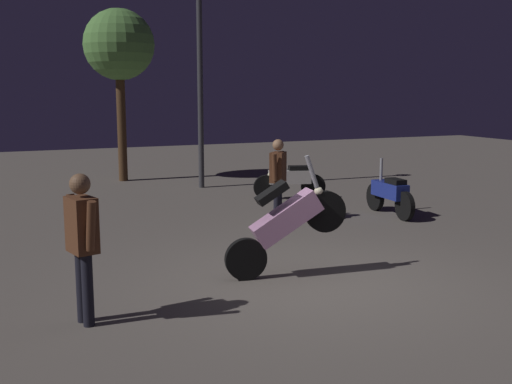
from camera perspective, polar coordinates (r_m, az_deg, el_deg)
name	(u,v)px	position (r m, az deg, el deg)	size (l,w,h in m)	color
ground_plane	(315,283)	(8.27, 5.39, -8.20)	(40.00, 40.00, 0.00)	#605951
motorcycle_pink_foreground	(286,222)	(8.31, 2.72, -2.77)	(1.66, 0.44, 1.63)	black
motorcycle_white_parked_left	(290,180)	(14.30, 3.10, 1.10)	(1.62, 0.56, 1.11)	black
motorcycle_blue_parked_right	(390,194)	(12.71, 12.07, -0.14)	(0.36, 1.66, 1.11)	black
person_rider_beside	(278,173)	(11.74, 2.01, 1.70)	(0.49, 0.56, 1.57)	black
person_bystander_far	(82,236)	(6.83, -15.51, -3.86)	(0.32, 0.66, 1.63)	black
streetlamp_near	(200,46)	(15.92, -5.14, 13.04)	(0.36, 0.36, 5.64)	#38383D
tree_left_bg	(119,47)	(17.45, -12.35, 12.79)	(1.88, 1.88, 4.59)	#4C331E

